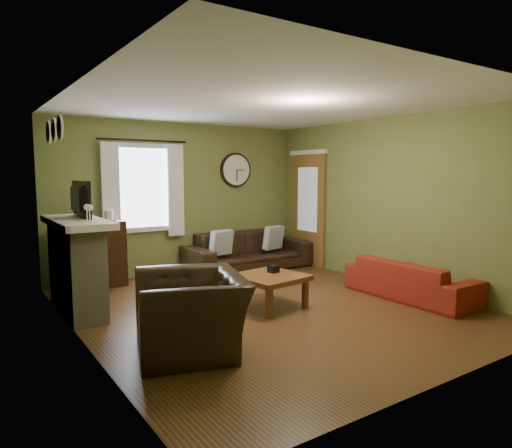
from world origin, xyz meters
TOP-DOWN VIEW (x-y plane):
  - floor at (0.00, 0.00)m, footprint 4.60×5.20m
  - ceiling at (0.00, 0.00)m, footprint 4.60×5.20m
  - wall_left at (-2.30, 0.00)m, footprint 0.00×5.20m
  - wall_right at (2.30, 0.00)m, footprint 0.00×5.20m
  - wall_back at (0.00, 2.60)m, footprint 4.60×0.00m
  - wall_front at (0.00, -2.60)m, footprint 4.60×0.00m
  - fireplace at (-2.10, 1.15)m, footprint 0.40×1.40m
  - firebox at (-1.91, 1.15)m, footprint 0.04×0.60m
  - mantel at (-2.07, 1.15)m, footprint 0.58×1.60m
  - tv at (-2.05, 1.30)m, footprint 0.08×0.60m
  - tv_screen at (-1.97, 1.30)m, footprint 0.02×0.62m
  - medallion_left at (-2.28, 0.80)m, footprint 0.28×0.28m
  - medallion_mid at (-2.28, 1.15)m, footprint 0.28×0.28m
  - medallion_right at (-2.28, 1.50)m, footprint 0.28×0.28m
  - window_pane at (-0.70, 2.58)m, footprint 1.00×0.02m
  - curtain_rod at (-0.70, 2.48)m, footprint 0.03×0.03m
  - curtain_left at (-1.25, 2.48)m, footprint 0.28×0.04m
  - curtain_right at (-0.15, 2.48)m, footprint 0.28×0.04m
  - wall_clock at (1.10, 2.55)m, footprint 0.64×0.06m
  - door at (2.27, 1.85)m, footprint 0.05×0.90m
  - bookshelf at (-1.56, 2.31)m, footprint 0.85×0.36m
  - book at (-1.45, 2.32)m, footprint 0.29×0.31m
  - sofa_brown at (1.09, 2.12)m, footprint 2.33×0.91m
  - pillow_left at (1.61, 2.05)m, footprint 0.44×0.22m
  - pillow_right at (0.50, 2.07)m, footprint 0.43×0.20m
  - sofa_red at (1.92, -0.77)m, footprint 0.72×1.85m
  - armchair at (-1.46, -0.76)m, footprint 1.31×1.41m
  - coffee_table at (0.02, -0.04)m, footprint 0.92×0.92m
  - tissue_box at (0.15, 0.06)m, footprint 0.13×0.13m
  - wine_glass_a at (-2.05, 0.58)m, footprint 0.07×0.07m
  - wine_glass_b at (-2.05, 0.70)m, footprint 0.07×0.07m

SIDE VIEW (x-z plane):
  - floor at x=0.00m, z-range 0.00..0.00m
  - coffee_table at x=0.02m, z-range 0.00..0.43m
  - sofa_red at x=1.92m, z-range 0.00..0.54m
  - firebox at x=-1.91m, z-range 0.02..0.57m
  - sofa_brown at x=1.09m, z-range 0.00..0.68m
  - armchair at x=-1.46m, z-range 0.00..0.75m
  - tissue_box at x=0.15m, z-range 0.35..0.45m
  - bookshelf at x=-1.56m, z-range 0.00..1.01m
  - fireplace at x=-2.10m, z-range 0.00..1.10m
  - pillow_left at x=1.61m, z-range 0.34..0.76m
  - pillow_right at x=0.50m, z-range 0.34..0.76m
  - book at x=-1.45m, z-range 0.95..0.97m
  - door at x=2.27m, z-range 0.00..2.10m
  - mantel at x=-2.07m, z-range 1.10..1.18m
  - wine_glass_a at x=-2.05m, z-range 1.18..1.38m
  - wine_glass_b at x=-2.05m, z-range 1.18..1.38m
  - wall_left at x=-2.30m, z-range 0.00..2.60m
  - wall_right at x=2.30m, z-range 0.00..2.60m
  - wall_back at x=0.00m, z-range 0.00..2.60m
  - wall_front at x=0.00m, z-range 0.00..2.60m
  - tv at x=-2.05m, z-range 1.18..1.53m
  - tv_screen at x=-1.97m, z-range 1.23..1.59m
  - curtain_left at x=-1.25m, z-range 0.67..2.23m
  - curtain_right at x=-0.15m, z-range 0.67..2.23m
  - window_pane at x=-0.70m, z-range 0.85..2.15m
  - wall_clock at x=1.10m, z-range 1.48..2.12m
  - medallion_left at x=-2.28m, z-range 2.24..2.26m
  - medallion_mid at x=-2.28m, z-range 2.24..2.26m
  - medallion_right at x=-2.28m, z-range 2.24..2.26m
  - curtain_rod at x=-0.70m, z-range 1.52..3.02m
  - ceiling at x=0.00m, z-range 2.60..2.60m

